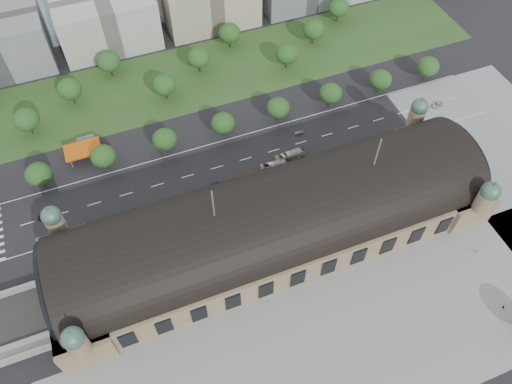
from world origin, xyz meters
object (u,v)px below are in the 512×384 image
object	(u,v)px
parked_car_1	(70,240)
parked_car_6	(206,207)
traffic_car_5	(299,133)
parked_car_4	(180,215)
parked_car_5	(204,201)
bus_west	(245,180)
traffic_car_6	(437,105)
parked_car_0	(106,238)
petrol_station	(85,146)
pedestrian_4	(503,308)
pedestrian_0	(477,252)
traffic_car_2	(44,216)
bus_east	(290,155)
bus_mid	(274,165)
traffic_car_4	(214,184)
parked_car_2	(80,237)
parked_car_3	(157,214)

from	to	relation	value
parked_car_1	parked_car_6	world-z (taller)	parked_car_1
traffic_car_5	parked_car_4	bearing A→B (deg)	115.27
parked_car_5	parked_car_6	world-z (taller)	parked_car_5
parked_car_4	traffic_car_5	bearing A→B (deg)	79.36
bus_west	traffic_car_5	bearing A→B (deg)	-64.41
traffic_car_6	parked_car_0	size ratio (longest dim) A/B	1.19
petrol_station	pedestrian_4	xyz separation A→B (m)	(112.37, -116.31, -2.14)
petrol_station	pedestrian_0	bearing A→B (deg)	-39.48
traffic_car_6	parked_car_6	world-z (taller)	traffic_car_6
parked_car_5	traffic_car_2	bearing A→B (deg)	-127.96
parked_car_6	traffic_car_6	bearing A→B (deg)	66.71
bus_west	pedestrian_0	distance (m)	85.94
bus_east	bus_mid	bearing A→B (deg)	104.49
traffic_car_2	parked_car_5	world-z (taller)	parked_car_5
petrol_station	parked_car_0	size ratio (longest dim) A/B	3.03
traffic_car_2	bus_west	distance (m)	74.37
bus_east	parked_car_5	bearing A→B (deg)	99.80
traffic_car_5	bus_mid	bearing A→B (deg)	132.62
petrol_station	parked_car_0	distance (m)	44.35
traffic_car_4	parked_car_0	size ratio (longest dim) A/B	0.82
parked_car_2	pedestrian_4	xyz separation A→B (m)	(121.67, -76.03, 0.05)
bus_west	bus_mid	bearing A→B (deg)	-80.65
traffic_car_2	traffic_car_5	world-z (taller)	traffic_car_2
traffic_car_2	parked_car_4	xyz separation A→B (m)	(46.16, -17.35, 0.04)
traffic_car_5	parked_car_4	size ratio (longest dim) A/B	0.92
petrol_station	parked_car_6	size ratio (longest dim) A/B	3.00
traffic_car_4	parked_car_6	world-z (taller)	parked_car_6
parked_car_0	pedestrian_4	xyz separation A→B (m)	(113.42, -72.03, 0.04)
parked_car_3	traffic_car_5	bearing A→B (deg)	75.85
bus_west	pedestrian_0	size ratio (longest dim) A/B	7.01
bus_west	pedestrian_4	bearing A→B (deg)	-145.19
parked_car_3	parked_car_6	xyz separation A→B (m)	(17.47, -3.41, 0.03)
traffic_car_4	traffic_car_5	world-z (taller)	traffic_car_4
traffic_car_4	parked_car_4	size ratio (longest dim) A/B	0.90
traffic_car_2	traffic_car_4	bearing A→B (deg)	78.39
parked_car_5	pedestrian_0	distance (m)	97.82
traffic_car_5	bus_west	distance (m)	33.77
parked_car_4	bus_west	distance (m)	27.95
parked_car_4	pedestrian_4	distance (m)	112.43
traffic_car_5	traffic_car_2	bearing A→B (deg)	96.92
bus_east	bus_west	bearing A→B (deg)	101.30
parked_car_6	pedestrian_4	xyz separation A→B (m)	(76.46, -72.03, 0.13)
traffic_car_5	bus_east	size ratio (longest dim) A/B	0.32
traffic_car_6	parked_car_1	distance (m)	158.78
traffic_car_5	pedestrian_4	size ratio (longest dim) A/B	2.43
pedestrian_0	parked_car_3	bearing A→B (deg)	148.56
parked_car_6	bus_mid	world-z (taller)	bus_mid
petrol_station	traffic_car_5	size ratio (longest dim) A/B	3.58
parked_car_1	parked_car_3	xyz separation A→B (m)	(31.21, -0.59, -0.16)
bus_east	parked_car_1	bearing A→B (deg)	92.42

